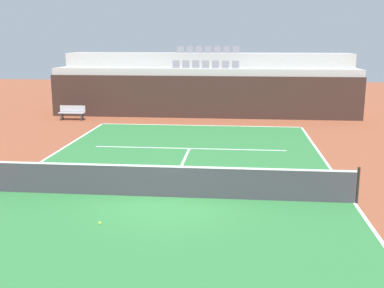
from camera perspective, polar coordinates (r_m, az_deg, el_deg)
The scene contains 14 objects.
ground_plane at distance 14.18m, azimuth -3.01°, elevation -6.45°, with size 80.00×80.00×0.00m, color brown.
court_surface at distance 14.18m, azimuth -3.01°, elevation -6.43°, with size 11.00×24.00×0.01m, color #2D7238.
baseline_far at distance 25.70m, azimuth 0.97°, elevation 2.26°, with size 11.00×0.10×0.00m, color white.
sideline_right at distance 14.44m, azimuth 19.07°, elevation -6.76°, with size 0.10×24.00×0.00m, color white.
service_line_far at distance 20.29m, azimuth -0.32°, elevation -0.54°, with size 8.26×0.10×0.00m, color white.
centre_service_line at distance 17.21m, azimuth -1.42°, elevation -2.95°, with size 0.10×6.40×0.00m, color white.
back_wall at distance 28.05m, azimuth 1.41°, elevation 5.68°, with size 18.51×0.30×2.49m, color black.
stands_tier_lower at distance 29.37m, azimuth 1.61°, elevation 6.38°, with size 18.51×2.40×2.89m, color #9E9E99.
stands_tier_upper at distance 31.71m, azimuth 1.92°, elevation 7.59°, with size 18.51×2.40×3.72m, color #9E9E99.
seating_row_lower at distance 29.34m, azimuth 1.64°, elevation 9.45°, with size 4.11×0.44×0.44m.
seating_row_upper at distance 31.70m, azimuth 1.96°, elevation 11.18°, with size 4.11×0.44×0.44m.
tennis_net at distance 14.02m, azimuth -3.03°, elevation -4.49°, with size 11.08×0.08×1.07m.
player_bench at distance 28.22m, azimuth -14.30°, elevation 3.82°, with size 1.50×0.40×0.85m.
tennis_ball_1 at distance 12.40m, azimuth -11.11°, elevation -9.34°, with size 0.07×0.07×0.07m, color #CCE033.
Camera 1 is at (2.05, -13.25, 4.63)m, focal length 44.08 mm.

